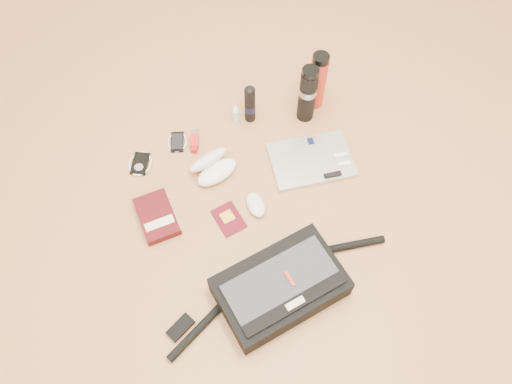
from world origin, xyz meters
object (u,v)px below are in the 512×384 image
book (157,216)px  thermos_black (308,94)px  messenger_bag (280,287)px  thermos_red (318,81)px  laptop (312,160)px

book → thermos_black: bearing=16.9°
book → messenger_bag: bearing=-56.0°
messenger_bag → thermos_red: 0.90m
laptop → book: size_ratio=1.61×
messenger_bag → thermos_red: thermos_red is taller
messenger_bag → thermos_red: (0.43, 0.79, 0.08)m
messenger_bag → thermos_black: size_ratio=3.08×
laptop → thermos_red: size_ratio=1.23×
book → thermos_red: size_ratio=0.76×
laptop → thermos_red: 0.34m
book → thermos_black: 0.79m
laptop → thermos_black: (0.06, 0.24, 0.13)m
messenger_bag → laptop: size_ratio=2.52×
thermos_black → thermos_red: thermos_black is taller
messenger_bag → thermos_red: size_ratio=3.09×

